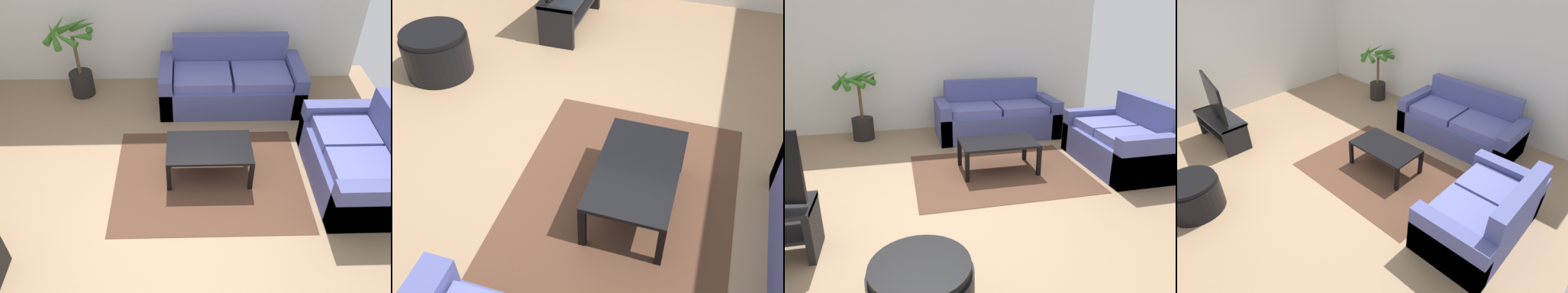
# 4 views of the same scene
# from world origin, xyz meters

# --- Properties ---
(ground_plane) EXTENTS (6.60, 6.60, 0.00)m
(ground_plane) POSITION_xyz_m (0.00, 0.00, 0.00)
(ground_plane) COLOR #937556
(tv_stand) EXTENTS (1.10, 0.45, 0.48)m
(tv_stand) POSITION_xyz_m (-1.90, -0.55, 0.31)
(tv_stand) COLOR black
(tv_stand) RESTS_ON ground
(coffee_table) EXTENTS (0.97, 0.59, 0.40)m
(coffee_table) POSITION_xyz_m (0.62, 0.81, 0.35)
(coffee_table) COLOR black
(coffee_table) RESTS_ON ground
(area_rug) EXTENTS (2.20, 1.70, 0.01)m
(area_rug) POSITION_xyz_m (0.62, 0.71, 0.00)
(area_rug) COLOR #513323
(area_rug) RESTS_ON ground
(ottoman) EXTENTS (0.68, 0.68, 0.47)m
(ottoman) POSITION_xyz_m (-0.55, -1.55, 0.23)
(ottoman) COLOR black
(ottoman) RESTS_ON ground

